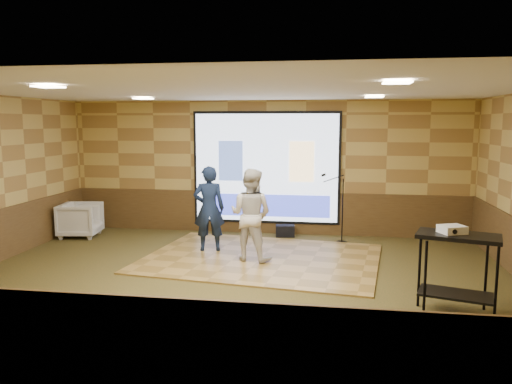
# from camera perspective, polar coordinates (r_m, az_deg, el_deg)

# --- Properties ---
(ground) EXTENTS (9.00, 9.00, 0.00)m
(ground) POSITION_cam_1_polar(r_m,az_deg,el_deg) (8.15, -2.13, -9.98)
(ground) COLOR #2B3518
(ground) RESTS_ON ground
(room_shell) EXTENTS (9.04, 7.04, 3.02)m
(room_shell) POSITION_cam_1_polar(r_m,az_deg,el_deg) (7.77, -2.21, 4.89)
(room_shell) COLOR tan
(room_shell) RESTS_ON ground
(wainscot_back) EXTENTS (9.00, 0.04, 0.95)m
(wainscot_back) POSITION_cam_1_polar(r_m,az_deg,el_deg) (11.37, 1.16, -2.35)
(wainscot_back) COLOR #452E17
(wainscot_back) RESTS_ON ground
(wainscot_front) EXTENTS (9.00, 0.04, 0.95)m
(wainscot_front) POSITION_cam_1_polar(r_m,az_deg,el_deg) (4.84, -10.29, -17.04)
(wainscot_front) COLOR #452E17
(wainscot_front) RESTS_ON ground
(projector_screen) EXTENTS (3.32, 0.06, 2.52)m
(projector_screen) POSITION_cam_1_polar(r_m,az_deg,el_deg) (11.20, 1.14, 2.65)
(projector_screen) COLOR black
(projector_screen) RESTS_ON room_shell
(downlight_nw) EXTENTS (0.32, 0.32, 0.02)m
(downlight_nw) POSITION_cam_1_polar(r_m,az_deg,el_deg) (10.11, -12.77, 10.37)
(downlight_nw) COLOR #FFE6BF
(downlight_nw) RESTS_ON room_shell
(downlight_ne) EXTENTS (0.32, 0.32, 0.02)m
(downlight_ne) POSITION_cam_1_polar(r_m,az_deg,el_deg) (9.45, 13.37, 10.54)
(downlight_ne) COLOR #FFE6BF
(downlight_ne) RESTS_ON room_shell
(downlight_sw) EXTENTS (0.32, 0.32, 0.02)m
(downlight_sw) POSITION_cam_1_polar(r_m,az_deg,el_deg) (7.15, -22.64, 11.06)
(downlight_sw) COLOR #FFE6BF
(downlight_sw) RESTS_ON room_shell
(downlight_se) EXTENTS (0.32, 0.32, 0.02)m
(downlight_se) POSITION_cam_1_polar(r_m,az_deg,el_deg) (6.17, 15.84, 11.95)
(downlight_se) COLOR #FFE6BF
(downlight_se) RESTS_ON room_shell
(dance_floor) EXTENTS (4.58, 3.71, 0.03)m
(dance_floor) POSITION_cam_1_polar(r_m,az_deg,el_deg) (9.32, 0.63, -7.56)
(dance_floor) COLOR olive
(dance_floor) RESTS_ON ground
(player_left) EXTENTS (0.68, 0.53, 1.65)m
(player_left) POSITION_cam_1_polar(r_m,az_deg,el_deg) (9.69, -5.39, -1.89)
(player_left) COLOR #121E3A
(player_left) RESTS_ON dance_floor
(player_right) EXTENTS (0.95, 0.83, 1.66)m
(player_right) POSITION_cam_1_polar(r_m,az_deg,el_deg) (8.99, -0.61, -2.59)
(player_right) COLOR beige
(player_right) RESTS_ON dance_floor
(av_table) EXTENTS (1.02, 0.54, 1.08)m
(av_table) POSITION_cam_1_polar(r_m,az_deg,el_deg) (7.05, 22.03, -6.87)
(av_table) COLOR black
(av_table) RESTS_ON ground
(projector) EXTENTS (0.38, 0.35, 0.10)m
(projector) POSITION_cam_1_polar(r_m,az_deg,el_deg) (6.99, 21.51, -3.99)
(projector) COLOR white
(projector) RESTS_ON av_table
(mic_stand) EXTENTS (0.57, 0.23, 1.46)m
(mic_stand) POSITION_cam_1_polar(r_m,az_deg,el_deg) (10.61, 9.53, -3.11)
(mic_stand) COLOR black
(mic_stand) RESTS_ON ground
(banquet_chair) EXTENTS (0.94, 0.92, 0.76)m
(banquet_chair) POSITION_cam_1_polar(r_m,az_deg,el_deg) (11.68, -19.41, -3.02)
(banquet_chair) COLOR gray
(banquet_chair) RESTS_ON ground
(duffel_bag) EXTENTS (0.44, 0.32, 0.25)m
(duffel_bag) POSITION_cam_1_polar(r_m,az_deg,el_deg) (11.11, 3.35, -4.45)
(duffel_bag) COLOR black
(duffel_bag) RESTS_ON ground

